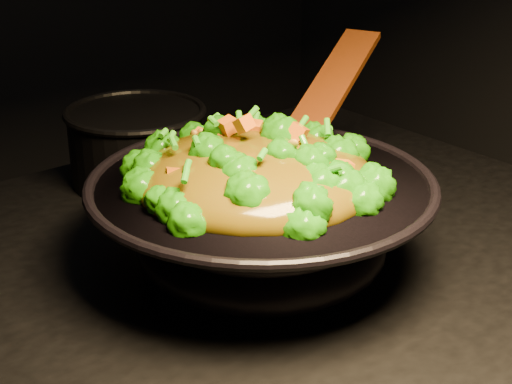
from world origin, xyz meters
TOP-DOWN VIEW (x-y plane):
  - wok at (0.07, -0.01)m, footprint 0.51×0.51m
  - stir_fry at (0.06, -0.01)m, footprint 0.36×0.36m
  - spatula at (0.20, 0.04)m, footprint 0.31×0.18m
  - back_pot at (0.09, 0.32)m, footprint 0.23×0.23m

SIDE VIEW (x-z plane):
  - wok at x=0.07m, z-range 0.90..1.01m
  - back_pot at x=0.09m, z-range 0.90..1.02m
  - stir_fry at x=0.06m, z-range 1.01..1.11m
  - spatula at x=0.20m, z-range 1.00..1.14m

